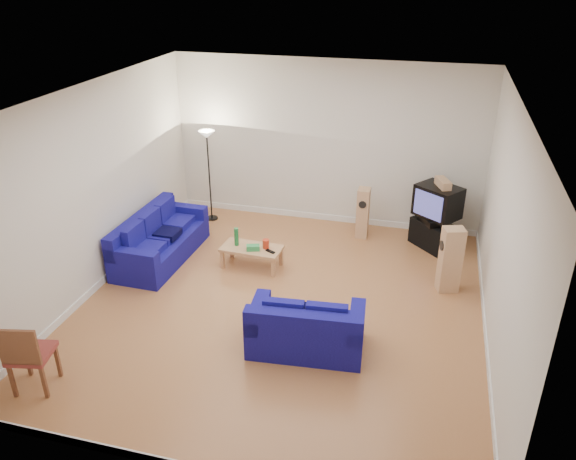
% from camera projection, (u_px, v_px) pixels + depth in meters
% --- Properties ---
extents(room, '(6.01, 6.51, 3.21)m').
position_uv_depth(room, '(281.00, 214.00, 7.96)').
color(room, brown).
rests_on(room, ground).
extents(sofa_three_seat, '(0.96, 2.12, 0.81)m').
position_uv_depth(sofa_three_seat, '(158.00, 242.00, 9.88)').
color(sofa_three_seat, '#0C0954').
rests_on(sofa_three_seat, ground).
extents(sofa_loveseat, '(1.61, 0.99, 0.77)m').
position_uv_depth(sofa_loveseat, '(306.00, 332.00, 7.54)').
color(sofa_loveseat, '#0C0954').
rests_on(sofa_loveseat, ground).
extents(coffee_table, '(1.05, 0.56, 0.37)m').
position_uv_depth(coffee_table, '(252.00, 250.00, 9.58)').
color(coffee_table, tan).
rests_on(coffee_table, ground).
extents(bottle, '(0.09, 0.09, 0.32)m').
position_uv_depth(bottle, '(236.00, 237.00, 9.57)').
color(bottle, '#197233').
rests_on(bottle, coffee_table).
extents(tissue_box, '(0.25, 0.18, 0.09)m').
position_uv_depth(tissue_box, '(253.00, 248.00, 9.45)').
color(tissue_box, green).
rests_on(tissue_box, coffee_table).
extents(red_canister, '(0.13, 0.13, 0.15)m').
position_uv_depth(red_canister, '(266.00, 244.00, 9.51)').
color(red_canister, red).
rests_on(red_canister, coffee_table).
extents(remote, '(0.18, 0.13, 0.02)m').
position_uv_depth(remote, '(270.00, 251.00, 9.40)').
color(remote, black).
rests_on(remote, coffee_table).
extents(tv_stand, '(0.90, 0.90, 0.50)m').
position_uv_depth(tv_stand, '(433.00, 235.00, 10.27)').
color(tv_stand, black).
rests_on(tv_stand, ground).
extents(av_receiver, '(0.57, 0.61, 0.11)m').
position_uv_depth(av_receiver, '(433.00, 220.00, 10.13)').
color(av_receiver, black).
rests_on(av_receiver, tv_stand).
extents(television, '(0.92, 0.87, 0.57)m').
position_uv_depth(television, '(438.00, 201.00, 10.01)').
color(television, black).
rests_on(television, av_receiver).
extents(centre_speaker, '(0.31, 0.44, 0.14)m').
position_uv_depth(centre_speaker, '(443.00, 183.00, 9.84)').
color(centre_speaker, tan).
rests_on(centre_speaker, television).
extents(speaker_left, '(0.23, 0.30, 0.97)m').
position_uv_depth(speaker_left, '(363.00, 213.00, 10.57)').
color(speaker_left, tan).
rests_on(speaker_left, ground).
extents(speaker_right, '(0.38, 0.34, 1.09)m').
position_uv_depth(speaker_right, '(450.00, 260.00, 8.80)').
color(speaker_right, tan).
rests_on(speaker_right, ground).
extents(floor_lamp, '(0.32, 0.32, 1.85)m').
position_uv_depth(floor_lamp, '(207.00, 147.00, 10.83)').
color(floor_lamp, black).
rests_on(floor_lamp, ground).
extents(dining_chair, '(0.57, 0.57, 1.00)m').
position_uv_depth(dining_chair, '(28.00, 354.00, 6.70)').
color(dining_chair, brown).
rests_on(dining_chair, ground).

